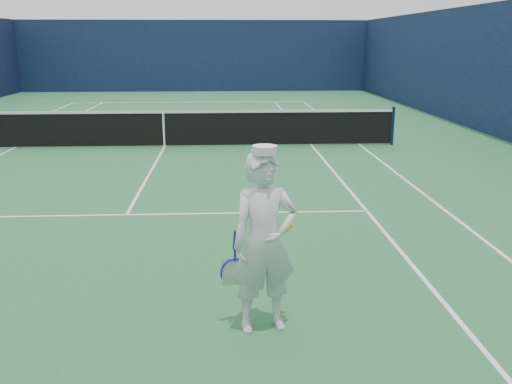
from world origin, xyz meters
TOP-DOWN VIEW (x-y plane):
  - ground at (0.00, 0.00)m, footprint 80.00×80.00m
  - court_markings at (0.00, 0.00)m, footprint 11.03×23.83m
  - windscreen_fence at (0.00, 0.00)m, footprint 20.12×36.12m
  - tennis_net at (0.00, 0.00)m, footprint 12.88×0.09m
  - tennis_player at (2.06, -10.41)m, footprint 0.84×0.57m

SIDE VIEW (x-z plane):
  - ground at x=0.00m, z-range 0.00..0.00m
  - court_markings at x=0.00m, z-range 0.00..0.01m
  - tennis_net at x=0.00m, z-range 0.02..1.09m
  - tennis_player at x=2.06m, z-range -0.02..1.87m
  - windscreen_fence at x=0.00m, z-range 0.00..4.00m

